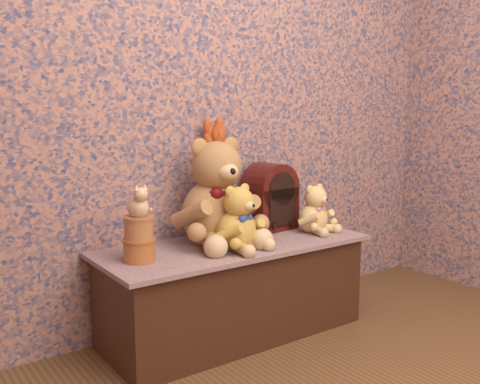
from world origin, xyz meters
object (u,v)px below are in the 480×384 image
object	(u,v)px
teddy_large	(214,187)
ceramic_vase	(217,214)
cat_figurine	(138,200)
teddy_small	(314,206)
biscuit_tin_lower	(139,250)
cathedral_radio	(270,196)
teddy_medium	(236,215)

from	to	relation	value
teddy_large	ceramic_vase	distance (m)	0.21
teddy_large	cat_figurine	world-z (taller)	teddy_large
ceramic_vase	cat_figurine	size ratio (longest dim) A/B	1.47
teddy_small	biscuit_tin_lower	size ratio (longest dim) A/B	2.01
teddy_large	teddy_small	bearing A→B (deg)	-9.00
cat_figurine	teddy_small	bearing A→B (deg)	1.99
teddy_small	biscuit_tin_lower	bearing A→B (deg)	168.06
teddy_small	cathedral_radio	world-z (taller)	cathedral_radio
teddy_small	teddy_large	bearing A→B (deg)	157.74
ceramic_vase	biscuit_tin_lower	world-z (taller)	ceramic_vase
biscuit_tin_lower	teddy_small	bearing A→B (deg)	-1.21
teddy_large	teddy_small	world-z (taller)	teddy_large
ceramic_vase	cathedral_radio	bearing A→B (deg)	-9.34
teddy_medium	biscuit_tin_lower	world-z (taller)	teddy_medium
teddy_medium	teddy_small	world-z (taller)	teddy_medium
teddy_medium	cathedral_radio	distance (m)	0.42
teddy_medium	teddy_small	xyz separation A→B (m)	(0.50, 0.05, -0.03)
cathedral_radio	teddy_small	bearing A→B (deg)	-54.10
teddy_medium	biscuit_tin_lower	xyz separation A→B (m)	(-0.42, 0.07, -0.11)
teddy_small	cat_figurine	xyz separation A→B (m)	(-0.92, 0.02, 0.12)
teddy_large	cathedral_radio	distance (m)	0.38
teddy_large	biscuit_tin_lower	distance (m)	0.47
teddy_small	cathedral_radio	bearing A→B (deg)	118.94
teddy_medium	cat_figurine	bearing A→B (deg)	155.70
cathedral_radio	ceramic_vase	size ratio (longest dim) A/B	1.68
teddy_large	teddy_small	size ratio (longest dim) A/B	2.02
teddy_medium	cat_figurine	world-z (taller)	cat_figurine
cathedral_radio	ceramic_vase	xyz separation A→B (m)	(-0.28, 0.05, -0.07)
biscuit_tin_lower	cat_figurine	distance (m)	0.20
biscuit_tin_lower	ceramic_vase	bearing A→B (deg)	21.46
biscuit_tin_lower	cat_figurine	xyz separation A→B (m)	(0.00, 0.00, 0.20)
biscuit_tin_lower	teddy_medium	bearing A→B (deg)	-9.19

